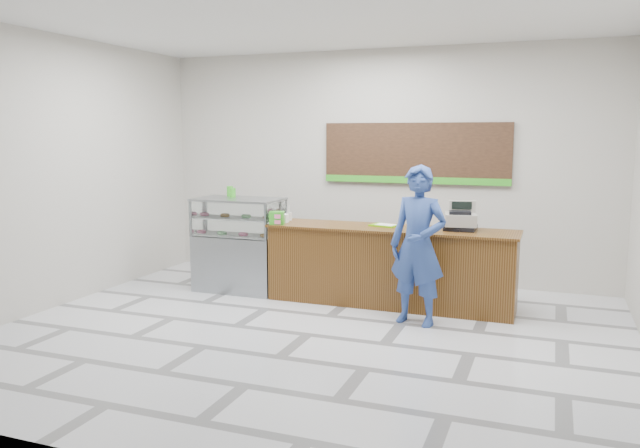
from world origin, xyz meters
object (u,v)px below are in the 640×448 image
at_px(cash_register, 461,219).
at_px(customer, 418,246).
at_px(display_case, 239,244).
at_px(serving_tray, 384,225).
at_px(sales_counter, 390,266).

bearing_deg(cash_register, customer, -124.80).
distance_m(display_case, customer, 2.83).
relative_size(display_case, customer, 0.71).
xyz_separation_m(display_case, serving_tray, (2.11, 0.10, 0.36)).
distance_m(display_case, serving_tray, 2.14).
bearing_deg(serving_tray, display_case, -162.81).
bearing_deg(serving_tray, customer, -38.03).
bearing_deg(sales_counter, display_case, -180.00).
distance_m(sales_counter, cash_register, 1.10).
height_order(sales_counter, display_case, display_case).
relative_size(sales_counter, serving_tray, 8.23).
bearing_deg(customer, serving_tray, 140.04).
height_order(sales_counter, serving_tray, serving_tray).
xyz_separation_m(sales_counter, cash_register, (0.88, 0.11, 0.65)).
bearing_deg(display_case, sales_counter, 0.00).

